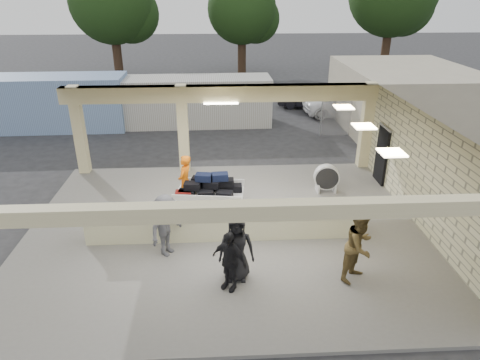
{
  "coord_description": "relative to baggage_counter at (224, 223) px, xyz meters",
  "views": [
    {
      "loc": [
        -0.11,
        -11.38,
        6.91
      ],
      "look_at": [
        0.53,
        1.0,
        1.27
      ],
      "focal_mm": 32.0,
      "sensor_mm": 36.0,
      "label": 1
    }
  ],
  "objects": [
    {
      "name": "ground",
      "position": [
        0.0,
        0.5,
        -0.59
      ],
      "size": [
        120.0,
        120.0,
        0.0
      ],
      "primitive_type": "plane",
      "color": "#29282B",
      "rests_on": "ground"
    },
    {
      "name": "pavilion",
      "position": [
        0.21,
        1.16,
        0.76
      ],
      "size": [
        12.01,
        10.0,
        3.55
      ],
      "color": "slate",
      "rests_on": "ground"
    },
    {
      "name": "baggage_counter",
      "position": [
        0.0,
        0.0,
        0.0
      ],
      "size": [
        8.2,
        0.58,
        0.98
      ],
      "color": "beige",
      "rests_on": "pavilion"
    },
    {
      "name": "luggage_cart",
      "position": [
        -0.48,
        1.79,
        0.22
      ],
      "size": [
        2.36,
        1.64,
        1.29
      ],
      "rotation": [
        0.0,
        0.0,
        -0.13
      ],
      "color": "silver",
      "rests_on": "pavilion"
    },
    {
      "name": "drum_fan",
      "position": [
        3.73,
        2.95,
        0.06
      ],
      "size": [
        0.94,
        0.51,
        1.01
      ],
      "rotation": [
        0.0,
        0.0,
        -0.11
      ],
      "color": "silver",
      "rests_on": "pavilion"
    },
    {
      "name": "baggage_handler",
      "position": [
        -1.25,
        1.99,
        0.44
      ],
      "size": [
        0.56,
        0.76,
        1.85
      ],
      "primitive_type": "imported",
      "rotation": [
        0.0,
        0.0,
        4.4
      ],
      "color": "orange",
      "rests_on": "pavilion"
    },
    {
      "name": "passenger_a",
      "position": [
        3.31,
        -2.1,
        0.46
      ],
      "size": [
        0.95,
        0.93,
        1.9
      ],
      "primitive_type": "imported",
      "rotation": [
        0.0,
        0.0,
        0.76
      ],
      "color": "brown",
      "rests_on": "pavilion"
    },
    {
      "name": "passenger_b",
      "position": [
        0.07,
        -2.33,
        0.31
      ],
      "size": [
        0.96,
        0.79,
        1.59
      ],
      "primitive_type": "imported",
      "rotation": [
        0.0,
        0.0,
        -0.57
      ],
      "color": "black",
      "rests_on": "pavilion"
    },
    {
      "name": "passenger_c",
      "position": [
        -1.59,
        -0.76,
        0.41
      ],
      "size": [
        0.97,
        1.2,
        1.8
      ],
      "primitive_type": "imported",
      "rotation": [
        0.0,
        0.0,
        1.0
      ],
      "color": "#444449",
      "rests_on": "pavilion"
    },
    {
      "name": "passenger_d",
      "position": [
        0.26,
        -1.95,
        0.42
      ],
      "size": [
        0.9,
        0.39,
        1.82
      ],
      "primitive_type": "imported",
      "rotation": [
        0.0,
        0.0,
        -0.03
      ],
      "color": "black",
      "rests_on": "pavilion"
    },
    {
      "name": "car_white_a",
      "position": [
        7.16,
        13.19,
        0.05
      ],
      "size": [
        4.61,
        2.41,
        1.28
      ],
      "primitive_type": "imported",
      "rotation": [
        0.0,
        0.0,
        1.64
      ],
      "color": "white",
      "rests_on": "ground"
    },
    {
      "name": "car_white_b",
      "position": [
        12.09,
        14.05,
        0.17
      ],
      "size": [
        5.13,
        3.24,
        1.52
      ],
      "primitive_type": "imported",
      "rotation": [
        0.0,
        0.0,
        1.24
      ],
      "color": "white",
      "rests_on": "ground"
    },
    {
      "name": "car_dark",
      "position": [
        5.58,
        14.97,
        0.06
      ],
      "size": [
        4.07,
        2.01,
        1.3
      ],
      "primitive_type": "imported",
      "rotation": [
        0.0,
        0.0,
        1.4
      ],
      "color": "black",
      "rests_on": "ground"
    },
    {
      "name": "container_white",
      "position": [
        -3.12,
        11.85,
        0.67
      ],
      "size": [
        11.68,
        2.57,
        2.52
      ],
      "primitive_type": "cube",
      "rotation": [
        0.0,
        0.0,
        0.02
      ],
      "color": "silver",
      "rests_on": "ground"
    },
    {
      "name": "container_blue",
      "position": [
        -10.24,
        11.51,
        0.78
      ],
      "size": [
        10.57,
        2.73,
        2.74
      ],
      "primitive_type": "cube",
      "rotation": [
        0.0,
        0.0,
        0.02
      ],
      "color": "#7FA0CC",
      "rests_on": "ground"
    },
    {
      "name": "fence",
      "position": [
        11.0,
        9.5,
        0.47
      ],
      "size": [
        12.06,
        0.06,
        2.03
      ],
      "color": "gray",
      "rests_on": "ground"
    },
    {
      "name": "tree_left",
      "position": [
        -7.68,
        24.66,
        5.0
      ],
      "size": [
        6.6,
        6.3,
        9.0
      ],
      "color": "#382619",
      "rests_on": "ground"
    },
    {
      "name": "tree_mid",
      "position": [
        2.32,
        26.66,
        4.38
      ],
      "size": [
        6.0,
        5.6,
        8.0
      ],
      "color": "#382619",
      "rests_on": "ground"
    },
    {
      "name": "adjacent_building",
      "position": [
        9.5,
        10.5,
        1.01
      ],
      "size": [
        6.0,
        8.0,
        3.2
      ],
      "primitive_type": "cube",
      "color": "#BBB095",
      "rests_on": "ground"
    }
  ]
}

